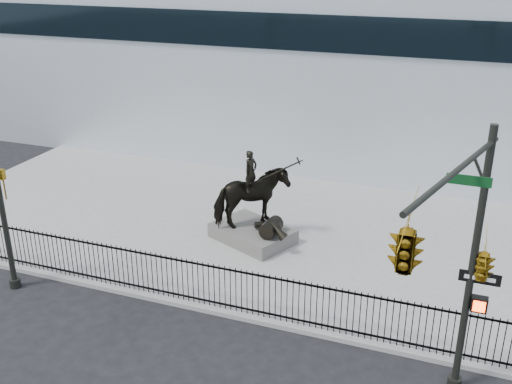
% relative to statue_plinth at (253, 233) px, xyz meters
% --- Properties ---
extents(ground, '(120.00, 120.00, 0.00)m').
position_rel_statue_plinth_xyz_m(ground, '(0.72, -5.92, -0.42)').
color(ground, black).
rests_on(ground, ground).
extents(plaza, '(30.00, 12.00, 0.15)m').
position_rel_statue_plinth_xyz_m(plaza, '(0.72, 1.08, -0.35)').
color(plaza, gray).
rests_on(plaza, ground).
extents(building, '(44.00, 14.00, 9.00)m').
position_rel_statue_plinth_xyz_m(building, '(0.72, 14.08, 4.08)').
color(building, white).
rests_on(building, ground).
extents(picket_fence, '(22.10, 0.10, 1.50)m').
position_rel_statue_plinth_xyz_m(picket_fence, '(0.72, -4.67, 0.48)').
color(picket_fence, black).
rests_on(picket_fence, plaza).
extents(statue_plinth, '(3.47, 3.00, 0.54)m').
position_rel_statue_plinth_xyz_m(statue_plinth, '(0.00, 0.00, 0.00)').
color(statue_plinth, '#524F4B').
rests_on(statue_plinth, plaza).
extents(equestrian_statue, '(3.43, 2.90, 3.16)m').
position_rel_statue_plinth_xyz_m(equestrian_statue, '(0.05, -0.02, 1.41)').
color(equestrian_statue, black).
rests_on(equestrian_statue, statue_plinth).
extents(traffic_signal_right, '(2.17, 6.86, 7.00)m').
position_rel_statue_plinth_xyz_m(traffic_signal_right, '(7.18, -7.93, 4.43)').
color(traffic_signal_right, black).
rests_on(traffic_signal_right, ground).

